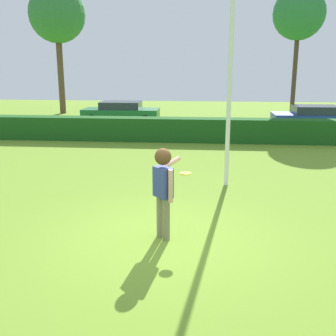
# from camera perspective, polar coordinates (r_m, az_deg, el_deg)

# --- Properties ---
(ground_plane) EXTENTS (60.00, 60.00, 0.00)m
(ground_plane) POSITION_cam_1_polar(r_m,az_deg,el_deg) (8.06, -0.38, -9.70)
(ground_plane) COLOR olive
(person) EXTENTS (0.52, 0.82, 1.78)m
(person) POSITION_cam_1_polar(r_m,az_deg,el_deg) (7.66, -0.63, -2.09)
(person) COLOR #7A7759
(person) RESTS_ON ground
(frisbee) EXTENTS (0.23, 0.23, 0.03)m
(frisbee) POSITION_cam_1_polar(r_m,az_deg,el_deg) (7.89, 2.46, -0.76)
(frisbee) COLOR yellow
(lamppost) EXTENTS (0.24, 0.24, 5.93)m
(lamppost) POSITION_cam_1_polar(r_m,az_deg,el_deg) (11.04, 8.70, 14.18)
(lamppost) COLOR silver
(lamppost) RESTS_ON ground
(hedge_row) EXTENTS (24.45, 0.90, 1.01)m
(hedge_row) POSITION_cam_1_polar(r_m,az_deg,el_deg) (17.80, 2.91, 5.36)
(hedge_row) COLOR #1B511A
(hedge_row) RESTS_ON ground
(parked_car_green) EXTENTS (4.22, 1.85, 1.25)m
(parked_car_green) POSITION_cam_1_polar(r_m,az_deg,el_deg) (23.20, -6.58, 7.83)
(parked_car_green) COLOR #1E6633
(parked_car_green) RESTS_ON ground
(parked_car_blue) EXTENTS (4.22, 1.84, 1.25)m
(parked_car_blue) POSITION_cam_1_polar(r_m,az_deg,el_deg) (22.01, 19.88, 6.73)
(parked_car_blue) COLOR #263FA5
(parked_car_blue) RESTS_ON ground
(oak_tree) EXTENTS (3.64, 3.64, 8.23)m
(oak_tree) POSITION_cam_1_polar(r_m,az_deg,el_deg) (29.11, -15.24, 19.91)
(oak_tree) COLOR brown
(oak_tree) RESTS_ON ground
(willow_tree) EXTENTS (2.74, 2.74, 7.23)m
(willow_tree) POSITION_cam_1_polar(r_m,az_deg,el_deg) (24.04, 17.82, 19.74)
(willow_tree) COLOR #513729
(willow_tree) RESTS_ON ground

